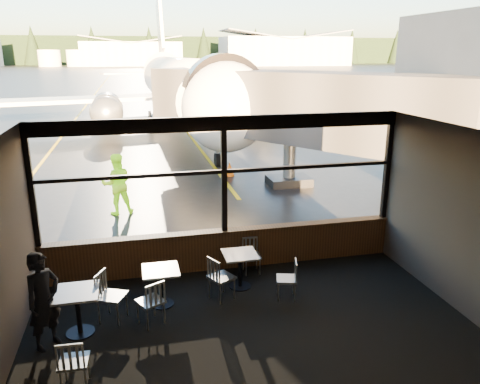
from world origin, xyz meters
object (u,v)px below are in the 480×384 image
object	(u,v)px
jet_bridge	(296,122)
cafe_table_left	(78,313)
cafe_table_mid	(161,287)
chair_near_w	(222,278)
chair_mid_s	(151,302)
passenger	(44,301)
chair_left_s	(74,362)
cone_nose	(229,169)
chair_near_n	(252,256)
chair_near_e	(286,279)
ground_crew	(117,184)
chair_mid_w	(112,297)
airliner	(181,48)
cafe_table_near	(240,270)

from	to	relation	value
jet_bridge	cafe_table_left	world-z (taller)	jet_bridge
cafe_table_mid	chair_near_w	bearing A→B (deg)	-1.26
chair_near_w	chair_mid_s	world-z (taller)	chair_near_w
chair_mid_s	passenger	xyz separation A→B (m)	(-1.73, -0.30, 0.41)
chair_left_s	cone_nose	distance (m)	12.72
cafe_table_left	chair_near_n	bearing A→B (deg)	24.60
chair_near_e	chair_left_s	xyz separation A→B (m)	(-3.88, -1.82, 0.02)
jet_bridge	chair_near_w	distance (m)	8.19
chair_near_w	cone_nose	bearing A→B (deg)	140.34
chair_near_w	chair_left_s	bearing A→B (deg)	-78.27
chair_near_w	chair_left_s	world-z (taller)	chair_near_w
jet_bridge	ground_crew	size ratio (longest dim) A/B	6.10
cafe_table_mid	cone_nose	distance (m)	10.24
chair_near_n	chair_mid_w	xyz separation A→B (m)	(-2.98, -1.31, 0.08)
jet_bridge	cone_nose	xyz separation A→B (m)	(-1.75, 2.80, -2.22)
airliner	cone_nose	distance (m)	13.67
cafe_table_near	passenger	size ratio (longest dim) A/B	0.45
cone_nose	chair_near_e	bearing A→B (deg)	-95.27
chair_mid_w	passenger	bearing A→B (deg)	-35.78
chair_near_n	passenger	bearing A→B (deg)	26.95
chair_left_s	cone_nose	world-z (taller)	chair_left_s
chair_mid_w	passenger	xyz separation A→B (m)	(-1.05, -0.58, 0.37)
cafe_table_left	passenger	distance (m)	0.70
chair_mid_s	ground_crew	bearing A→B (deg)	68.35
airliner	chair_left_s	distance (m)	25.40
chair_mid_w	passenger	world-z (taller)	passenger
cafe_table_left	chair_near_e	bearing A→B (deg)	5.40
jet_bridge	chair_near_w	xyz separation A→B (m)	(-3.94, -6.89, -2.04)
airliner	chair_mid_s	size ratio (longest dim) A/B	36.90
cafe_table_left	chair_near_w	world-z (taller)	chair_near_w
airliner	chair_near_n	bearing A→B (deg)	-93.60
airliner	chair_near_w	bearing A→B (deg)	-95.70
cafe_table_mid	ground_crew	xyz separation A→B (m)	(-0.92, 5.88, 0.56)
chair_near_w	passenger	distance (m)	3.31
cafe_table_near	chair_near_w	size ratio (longest dim) A/B	0.83
cafe_table_near	ground_crew	world-z (taller)	ground_crew
jet_bridge	passenger	size ratio (longest dim) A/B	6.71
cone_nose	cafe_table_near	bearing A→B (deg)	-100.50
chair_near_e	airliner	bearing A→B (deg)	14.90
passenger	cone_nose	distance (m)	11.88
chair_near_n	ground_crew	world-z (taller)	ground_crew
chair_near_e	chair_near_n	world-z (taller)	chair_near_e
chair_near_e	chair_mid_s	bearing A→B (deg)	113.45
chair_near_e	chair_mid_s	size ratio (longest dim) A/B	0.92
airliner	chair_left_s	xyz separation A→B (m)	(-4.41, -24.58, -4.63)
chair_mid_s	cafe_table_mid	bearing A→B (deg)	41.84
chair_near_e	ground_crew	xyz separation A→B (m)	(-3.39, 6.17, 0.53)
chair_near_e	chair_left_s	size ratio (longest dim) A/B	0.95
chair_near_w	passenger	world-z (taller)	passenger
cafe_table_near	chair_near_e	distance (m)	1.04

